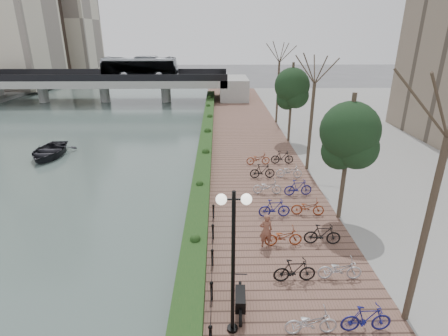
{
  "coord_description": "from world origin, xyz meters",
  "views": [
    {
      "loc": [
        1.67,
        -7.14,
        9.57
      ],
      "look_at": [
        2.01,
        12.38,
        2.0
      ],
      "focal_mm": 28.0,
      "sensor_mm": 36.0,
      "label": 1
    }
  ],
  "objects_px": {
    "lamppost": "(233,235)",
    "boat": "(48,151)",
    "pedestrian": "(266,230)",
    "motorcycle": "(240,298)"
  },
  "relations": [
    {
      "from": "lamppost",
      "to": "boat",
      "type": "bearing_deg",
      "value": 127.55
    },
    {
      "from": "boat",
      "to": "lamppost",
      "type": "bearing_deg",
      "value": -54.42
    },
    {
      "from": "lamppost",
      "to": "pedestrian",
      "type": "relative_size",
      "value": 3.06
    },
    {
      "from": "lamppost",
      "to": "pedestrian",
      "type": "bearing_deg",
      "value": 70.53
    },
    {
      "from": "motorcycle",
      "to": "pedestrian",
      "type": "distance_m",
      "value": 4.15
    },
    {
      "from": "boat",
      "to": "motorcycle",
      "type": "bearing_deg",
      "value": -52.49
    },
    {
      "from": "lamppost",
      "to": "boat",
      "type": "relative_size",
      "value": 1.02
    },
    {
      "from": "lamppost",
      "to": "pedestrian",
      "type": "height_order",
      "value": "lamppost"
    },
    {
      "from": "pedestrian",
      "to": "lamppost",
      "type": "bearing_deg",
      "value": 64.04
    },
    {
      "from": "lamppost",
      "to": "motorcycle",
      "type": "relative_size",
      "value": 3.11
    }
  ]
}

